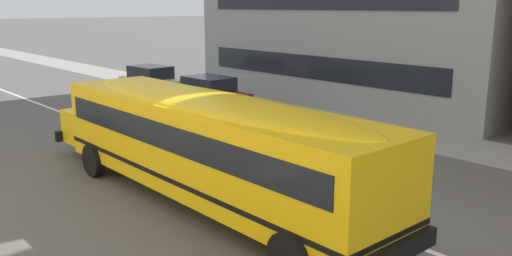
# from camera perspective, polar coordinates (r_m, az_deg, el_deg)

# --- Properties ---
(ground_plane) EXTENTS (400.00, 400.00, 0.00)m
(ground_plane) POSITION_cam_1_polar(r_m,az_deg,el_deg) (12.07, 12.22, -10.57)
(ground_plane) COLOR #54514F
(lane_centreline) EXTENTS (110.00, 0.16, 0.01)m
(lane_centreline) POSITION_cam_1_polar(r_m,az_deg,el_deg) (12.07, 12.22, -10.56)
(lane_centreline) COLOR silver
(lane_centreline) RESTS_ON ground_plane
(school_bus) EXTENTS (12.22, 2.89, 2.73)m
(school_bus) POSITION_cam_1_polar(r_m,az_deg,el_deg) (12.92, -5.69, -1.14)
(school_bus) COLOR yellow
(school_bus) RESTS_ON ground_plane
(parked_car_maroon_mid_block) EXTENTS (3.95, 1.98, 1.64)m
(parked_car_maroon_mid_block) POSITION_cam_1_polar(r_m,az_deg,el_deg) (24.11, -4.95, 3.62)
(parked_car_maroon_mid_block) COLOR maroon
(parked_car_maroon_mid_block) RESTS_ON ground_plane
(parked_car_silver_by_entrance) EXTENTS (3.99, 2.06, 1.64)m
(parked_car_silver_by_entrance) POSITION_cam_1_polar(r_m,az_deg,el_deg) (28.89, -11.15, 4.99)
(parked_car_silver_by_entrance) COLOR #B7BABF
(parked_car_silver_by_entrance) RESTS_ON ground_plane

